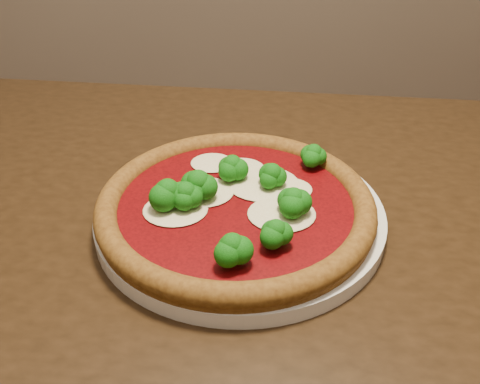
{
  "coord_description": "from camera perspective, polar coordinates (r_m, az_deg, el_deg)",
  "views": [
    {
      "loc": [
        0.03,
        -0.29,
        1.12
      ],
      "look_at": [
        0.04,
        0.2,
        0.79
      ],
      "focal_mm": 40.0,
      "sensor_mm": 36.0,
      "label": 1
    }
  ],
  "objects": [
    {
      "name": "pizza",
      "position": [
        0.59,
        -0.47,
        -1.23
      ],
      "size": [
        0.31,
        0.31,
        0.06
      ],
      "rotation": [
        0.0,
        0.0,
        0.19
      ],
      "color": "brown",
      "rests_on": "plate"
    },
    {
      "name": "plate",
      "position": [
        0.61,
        -0.0,
        -2.4
      ],
      "size": [
        0.33,
        0.33,
        0.02
      ],
      "primitive_type": "cylinder",
      "color": "silver",
      "rests_on": "dining_table"
    },
    {
      "name": "dining_table",
      "position": [
        0.66,
        4.37,
        -11.35
      ],
      "size": [
        1.39,
        0.99,
        0.75
      ],
      "rotation": [
        0.0,
        0.0,
        -0.14
      ],
      "color": "black",
      "rests_on": "floor"
    }
  ]
}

